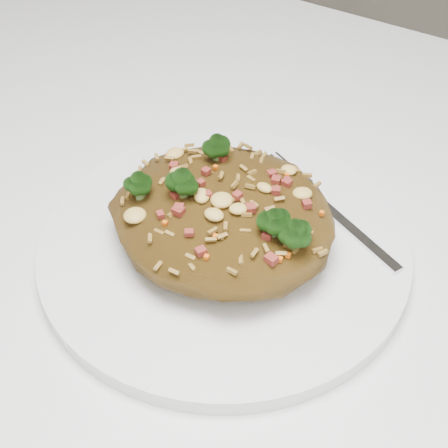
{
  "coord_description": "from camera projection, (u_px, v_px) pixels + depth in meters",
  "views": [
    {
      "loc": [
        0.27,
        -0.32,
        1.1
      ],
      "look_at": [
        0.09,
        -0.04,
        0.78
      ],
      "focal_mm": 50.0,
      "sensor_mm": 36.0,
      "label": 1
    }
  ],
  "objects": [
    {
      "name": "dining_table",
      "position": [
        168.0,
        257.0,
        0.61
      ],
      "size": [
        1.2,
        0.8,
        0.75
      ],
      "color": "white",
      "rests_on": "ground"
    },
    {
      "name": "plate",
      "position": [
        224.0,
        245.0,
        0.48
      ],
      "size": [
        0.28,
        0.28,
        0.01
      ],
      "primitive_type": "cylinder",
      "color": "white",
      "rests_on": "dining_table"
    },
    {
      "name": "fried_rice",
      "position": [
        224.0,
        208.0,
        0.45
      ],
      "size": [
        0.17,
        0.16,
        0.07
      ],
      "color": "brown",
      "rests_on": "plate"
    },
    {
      "name": "fork",
      "position": [
        333.0,
        213.0,
        0.49
      ],
      "size": [
        0.15,
        0.08,
        0.0
      ],
      "rotation": [
        0.0,
        0.0,
        -0.42
      ],
      "color": "silver",
      "rests_on": "plate"
    }
  ]
}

